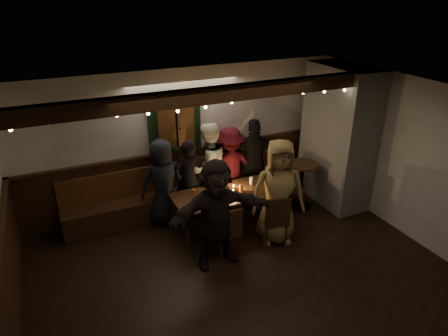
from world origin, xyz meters
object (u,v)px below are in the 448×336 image
chair_end (290,185)px  person_a (163,182)px  high_top (302,180)px  person_d (230,167)px  dining_table (229,196)px  person_b (188,180)px  person_g (278,192)px  person_c (208,167)px  chair_near_left (228,229)px  chair_near_right (276,218)px  person_f (217,213)px  person_e (254,160)px

chair_end → person_a: 2.32m
high_top → person_d: (-1.16, 0.68, 0.20)m
dining_table → person_b: (-0.49, 0.63, 0.12)m
person_a → person_b: 0.46m
dining_table → high_top: 1.55m
person_a → person_d: bearing=-176.9°
person_a → person_g: size_ratio=0.88×
dining_table → person_a: size_ratio=1.22×
dining_table → chair_end: bearing=4.4°
person_a → person_c: size_ratio=0.92×
high_top → person_b: (-2.04, 0.54, 0.18)m
person_d → chair_near_left: bearing=57.3°
chair_near_right → person_f: person_f is taller
chair_end → person_e: size_ratio=0.54×
person_c → person_b: bearing=-4.9°
person_f → person_g: size_ratio=0.96×
person_g → chair_near_right: bearing=-106.1°
person_c → person_f: size_ratio=1.00×
chair_near_right → person_c: bearing=109.5°
person_c → person_f: 1.62m
chair_end → person_d: person_d is taller
chair_near_left → person_e: (1.22, 1.45, 0.34)m
dining_table → chair_end: (1.28, 0.10, -0.12)m
chair_near_left → person_d: (0.74, 1.49, 0.29)m
chair_end → person_d: 1.15m
dining_table → chair_near_left: (-0.35, -0.72, -0.14)m
chair_near_left → person_g: bearing=4.8°
chair_near_right → person_g: size_ratio=0.50×
person_e → person_f: 2.09m
person_e → chair_end: bearing=139.2°
dining_table → chair_near_right: (0.47, -0.76, -0.13)m
person_d → person_f: (-0.95, -1.55, 0.08)m
chair_end → person_b: bearing=163.3°
dining_table → high_top: size_ratio=2.13×
dining_table → person_b: bearing=128.1°
person_a → person_g: (1.51, -1.29, 0.11)m
person_d → person_e: size_ratio=0.93×
chair_near_right → chair_end: bearing=46.6°
chair_end → chair_near_right: bearing=-133.4°
person_b → person_g: (1.05, -1.28, 0.14)m
chair_near_right → chair_end: 1.18m
chair_near_right → person_g: person_g is taller
dining_table → chair_near_right: 0.90m
chair_near_left → person_c: person_c is taller
dining_table → person_g: person_g is taller
person_e → chair_near_right: bearing=90.9°
dining_table → person_g: 0.89m
high_top → person_b: person_b is taller
person_c → person_e: (0.94, -0.03, -0.02)m
chair_near_right → person_g: 0.41m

